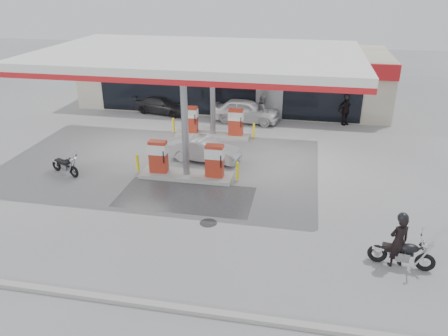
{
  "coord_description": "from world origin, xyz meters",
  "views": [
    {
      "loc": [
        5.49,
        -16.61,
        9.11
      ],
      "look_at": [
        2.1,
        0.77,
        1.2
      ],
      "focal_mm": 35.0,
      "sensor_mm": 36.0,
      "label": 1
    }
  ],
  "objects_px": {
    "biker_walking": "(345,111)",
    "attendant": "(263,110)",
    "hatchback_silver": "(205,150)",
    "biker_main": "(399,241)",
    "parked_car_left": "(163,105)",
    "sedan_white": "(246,111)",
    "parked_motorcycle": "(65,166)",
    "pump_island_near": "(186,164)",
    "main_motorcycle": "(403,254)",
    "pump_island_far": "(213,125)"
  },
  "relations": [
    {
      "from": "main_motorcycle",
      "to": "parked_motorcycle",
      "type": "bearing_deg",
      "value": 171.29
    },
    {
      "from": "pump_island_near",
      "to": "main_motorcycle",
      "type": "xyz_separation_m",
      "value": [
        9.05,
        -5.48,
        -0.21
      ]
    },
    {
      "from": "attendant",
      "to": "hatchback_silver",
      "type": "relative_size",
      "value": 0.53
    },
    {
      "from": "sedan_white",
      "to": "attendant",
      "type": "distance_m",
      "value": 1.28
    },
    {
      "from": "parked_motorcycle",
      "to": "parked_car_left",
      "type": "distance_m",
      "value": 10.91
    },
    {
      "from": "parked_car_left",
      "to": "pump_island_near",
      "type": "bearing_deg",
      "value": -143.93
    },
    {
      "from": "main_motorcycle",
      "to": "pump_island_near",
      "type": "bearing_deg",
      "value": 157.35
    },
    {
      "from": "main_motorcycle",
      "to": "sedan_white",
      "type": "distance_m",
      "value": 16.49
    },
    {
      "from": "main_motorcycle",
      "to": "attendant",
      "type": "distance_m",
      "value": 15.62
    },
    {
      "from": "main_motorcycle",
      "to": "biker_walking",
      "type": "distance_m",
      "value": 15.32
    },
    {
      "from": "biker_main",
      "to": "hatchback_silver",
      "type": "xyz_separation_m",
      "value": [
        -8.47,
        7.66,
        -0.34
      ]
    },
    {
      "from": "parked_car_left",
      "to": "biker_main",
      "type": "bearing_deg",
      "value": -127.34
    },
    {
      "from": "biker_walking",
      "to": "sedan_white",
      "type": "bearing_deg",
      "value": 150.77
    },
    {
      "from": "biker_main",
      "to": "parked_car_left",
      "type": "xyz_separation_m",
      "value": [
        -13.35,
        15.46,
        -0.36
      ]
    },
    {
      "from": "parked_car_left",
      "to": "biker_walking",
      "type": "relative_size",
      "value": 2.16
    },
    {
      "from": "hatchback_silver",
      "to": "biker_walking",
      "type": "xyz_separation_m",
      "value": [
        7.62,
        7.6,
        0.33
      ]
    },
    {
      "from": "hatchback_silver",
      "to": "biker_main",
      "type": "bearing_deg",
      "value": -123.74
    },
    {
      "from": "biker_main",
      "to": "biker_walking",
      "type": "bearing_deg",
      "value": -108.5
    },
    {
      "from": "pump_island_near",
      "to": "biker_main",
      "type": "relative_size",
      "value": 2.69
    },
    {
      "from": "biker_main",
      "to": "parked_motorcycle",
      "type": "bearing_deg",
      "value": -39.12
    },
    {
      "from": "biker_walking",
      "to": "attendant",
      "type": "bearing_deg",
      "value": 156.24
    },
    {
      "from": "sedan_white",
      "to": "hatchback_silver",
      "type": "bearing_deg",
      "value": 175.85
    },
    {
      "from": "parked_car_left",
      "to": "main_motorcycle",
      "type": "bearing_deg",
      "value": -126.97
    },
    {
      "from": "pump_island_far",
      "to": "parked_motorcycle",
      "type": "relative_size",
      "value": 2.76
    },
    {
      "from": "main_motorcycle",
      "to": "biker_main",
      "type": "height_order",
      "value": "biker_main"
    },
    {
      "from": "parked_car_left",
      "to": "sedan_white",
      "type": "bearing_deg",
      "value": -85.71
    },
    {
      "from": "sedan_white",
      "to": "attendant",
      "type": "xyz_separation_m",
      "value": [
        1.2,
        -0.4,
        0.22
      ]
    },
    {
      "from": "sedan_white",
      "to": "biker_walking",
      "type": "bearing_deg",
      "value": -79.44
    },
    {
      "from": "sedan_white",
      "to": "main_motorcycle",
      "type": "bearing_deg",
      "value": -147.66
    },
    {
      "from": "attendant",
      "to": "pump_island_near",
      "type": "bearing_deg",
      "value": 166.24
    },
    {
      "from": "pump_island_near",
      "to": "pump_island_far",
      "type": "distance_m",
      "value": 6.0
    },
    {
      "from": "pump_island_far",
      "to": "main_motorcycle",
      "type": "relative_size",
      "value": 2.36
    },
    {
      "from": "biker_walking",
      "to": "pump_island_far",
      "type": "bearing_deg",
      "value": 170.89
    },
    {
      "from": "pump_island_near",
      "to": "sedan_white",
      "type": "height_order",
      "value": "pump_island_near"
    },
    {
      "from": "pump_island_near",
      "to": "biker_walking",
      "type": "bearing_deg",
      "value": 50.79
    },
    {
      "from": "biker_main",
      "to": "sedan_white",
      "type": "relative_size",
      "value": 0.43
    },
    {
      "from": "pump_island_near",
      "to": "sedan_white",
      "type": "bearing_deg",
      "value": 80.51
    },
    {
      "from": "parked_motorcycle",
      "to": "hatchback_silver",
      "type": "xyz_separation_m",
      "value": [
        6.34,
        3.01,
        0.17
      ]
    },
    {
      "from": "sedan_white",
      "to": "pump_island_near",
      "type": "bearing_deg",
      "value": 175.76
    },
    {
      "from": "attendant",
      "to": "hatchback_silver",
      "type": "xyz_separation_m",
      "value": [
        -2.36,
        -6.6,
        -0.37
      ]
    },
    {
      "from": "main_motorcycle",
      "to": "biker_main",
      "type": "relative_size",
      "value": 1.14
    },
    {
      "from": "biker_main",
      "to": "sedan_white",
      "type": "distance_m",
      "value": 16.38
    },
    {
      "from": "biker_main",
      "to": "parked_motorcycle",
      "type": "relative_size",
      "value": 1.03
    },
    {
      "from": "pump_island_near",
      "to": "parked_motorcycle",
      "type": "distance_m",
      "value": 6.02
    },
    {
      "from": "pump_island_near",
      "to": "hatchback_silver",
      "type": "distance_m",
      "value": 2.23
    },
    {
      "from": "main_motorcycle",
      "to": "sedan_white",
      "type": "height_order",
      "value": "sedan_white"
    },
    {
      "from": "biker_main",
      "to": "hatchback_silver",
      "type": "bearing_deg",
      "value": -63.82
    },
    {
      "from": "parked_motorcycle",
      "to": "sedan_white",
      "type": "relative_size",
      "value": 0.41
    },
    {
      "from": "main_motorcycle",
      "to": "biker_main",
      "type": "bearing_deg",
      "value": -178.8
    },
    {
      "from": "main_motorcycle",
      "to": "sedan_white",
      "type": "bearing_deg",
      "value": 125.65
    }
  ]
}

